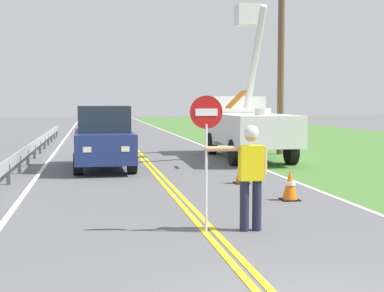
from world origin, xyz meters
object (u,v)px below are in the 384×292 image
at_px(oncoming_suv_nearest, 103,137).
at_px(utility_pole_near, 281,60).
at_px(stop_sign_paddle, 206,132).
at_px(flagger_worker, 250,171).
at_px(utility_bucket_truck, 246,122).
at_px(traffic_cone_lead, 290,186).
at_px(traffic_cone_mid, 242,171).

relative_size(oncoming_suv_nearest, utility_pole_near, 0.61).
relative_size(stop_sign_paddle, utility_pole_near, 0.30).
distance_m(flagger_worker, utility_bucket_truck, 12.47).
bearing_deg(oncoming_suv_nearest, utility_bucket_truck, 25.14).
relative_size(utility_bucket_truck, traffic_cone_lead, 9.80).
relative_size(utility_bucket_truck, traffic_cone_mid, 9.80).
height_order(utility_bucket_truck, utility_pole_near, utility_pole_near).
height_order(flagger_worker, utility_pole_near, utility_pole_near).
relative_size(utility_pole_near, traffic_cone_mid, 10.93).
distance_m(stop_sign_paddle, utility_bucket_truck, 12.67).
xyz_separation_m(flagger_worker, traffic_cone_mid, (1.34, 5.36, -0.71)).
distance_m(utility_pole_near, traffic_cone_mid, 9.53).
height_order(utility_bucket_truck, traffic_cone_lead, utility_bucket_truck).
height_order(traffic_cone_lead, traffic_cone_mid, same).
distance_m(stop_sign_paddle, traffic_cone_lead, 3.90).
xyz_separation_m(stop_sign_paddle, utility_pole_near, (5.98, 13.24, 2.29)).
bearing_deg(utility_bucket_truck, stop_sign_paddle, -108.90).
height_order(stop_sign_paddle, traffic_cone_lead, stop_sign_paddle).
relative_size(flagger_worker, traffic_cone_lead, 2.61).
distance_m(oncoming_suv_nearest, traffic_cone_lead, 7.83).
distance_m(stop_sign_paddle, utility_pole_near, 14.71).
height_order(flagger_worker, traffic_cone_lead, flagger_worker).
xyz_separation_m(oncoming_suv_nearest, traffic_cone_lead, (4.03, -6.68, -0.72)).
bearing_deg(flagger_worker, oncoming_suv_nearest, 103.84).
bearing_deg(flagger_worker, stop_sign_paddle, 178.04).
bearing_deg(traffic_cone_mid, flagger_worker, -104.03).
distance_m(flagger_worker, stop_sign_paddle, 1.02).
xyz_separation_m(stop_sign_paddle, utility_bucket_truck, (4.10, 11.99, -0.28)).
distance_m(flagger_worker, oncoming_suv_nearest, 9.64).
distance_m(flagger_worker, utility_pole_near, 14.56).
bearing_deg(utility_bucket_truck, traffic_cone_lead, -99.78).
bearing_deg(stop_sign_paddle, utility_pole_near, 65.67).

